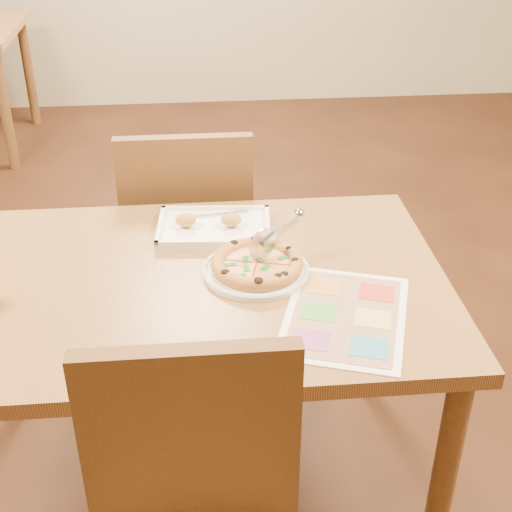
{
  "coord_description": "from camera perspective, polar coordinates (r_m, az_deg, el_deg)",
  "views": [
    {
      "loc": [
        0.03,
        -1.51,
        1.68
      ],
      "look_at": [
        0.17,
        0.01,
        0.77
      ],
      "focal_mm": 50.0,
      "sensor_mm": 36.0,
      "label": 1
    }
  ],
  "objects": [
    {
      "name": "pizza_cutter",
      "position": [
        1.8,
        1.5,
        1.73
      ],
      "size": [
        0.14,
        0.1,
        0.1
      ],
      "rotation": [
        0.0,
        0.0,
        0.6
      ],
      "color": "silver",
      "rests_on": "pizza"
    },
    {
      "name": "appetizer_tray",
      "position": [
        1.99,
        -3.44,
        2.26
      ],
      "size": [
        0.33,
        0.24,
        0.06
      ],
      "rotation": [
        0.0,
        0.0,
        -0.08
      ],
      "color": "white",
      "rests_on": "dining_table"
    },
    {
      "name": "room",
      "position": [
        1.54,
        -6.73,
        18.23
      ],
      "size": [
        7.0,
        7.0,
        7.0
      ],
      "color": "#371C0F",
      "rests_on": "ground"
    },
    {
      "name": "pizza",
      "position": [
        1.79,
        0.08,
        -0.63
      ],
      "size": [
        0.23,
        0.23,
        0.04
      ],
      "rotation": [
        0.0,
        0.0,
        -0.25
      ],
      "color": "#BF7841",
      "rests_on": "plate"
    },
    {
      "name": "chair_far",
      "position": [
        2.39,
        -5.47,
        2.82
      ],
      "size": [
        0.42,
        0.42,
        0.47
      ],
      "rotation": [
        0.0,
        0.0,
        3.14
      ],
      "color": "brown",
      "rests_on": "ground"
    },
    {
      "name": "dining_table",
      "position": [
        1.84,
        -5.38,
        -4.1
      ],
      "size": [
        1.3,
        0.85,
        0.72
      ],
      "color": "olive",
      "rests_on": "ground"
    },
    {
      "name": "plate",
      "position": [
        1.8,
        -0.0,
        -1.17
      ],
      "size": [
        0.29,
        0.29,
        0.01
      ],
      "primitive_type": "cylinder",
      "rotation": [
        0.0,
        0.0,
        -0.1
      ],
      "color": "white",
      "rests_on": "dining_table"
    },
    {
      "name": "menu",
      "position": [
        1.66,
        7.14,
        -4.77
      ],
      "size": [
        0.38,
        0.45,
        0.0
      ],
      "primitive_type": "cube",
      "rotation": [
        0.0,
        0.0,
        -0.32
      ],
      "color": "white",
      "rests_on": "dining_table"
    }
  ]
}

